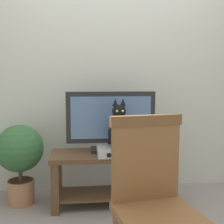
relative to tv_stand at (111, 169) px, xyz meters
name	(u,v)px	position (x,y,z in m)	size (l,w,h in m)	color
back_wall	(111,60)	(0.05, 0.50, 1.06)	(7.00, 0.12, 2.80)	#B7BCB2
tv_stand	(111,169)	(0.00, 0.00, 0.00)	(1.13, 0.43, 0.50)	#513823
tv	(111,120)	(0.00, 0.06, 0.46)	(0.84, 0.20, 0.57)	black
media_box	(118,151)	(0.05, -0.09, 0.20)	(0.39, 0.27, 0.07)	#ADADB2
cat	(119,129)	(0.06, -0.11, 0.40)	(0.19, 0.30, 0.45)	black
wooden_chair	(153,195)	(0.11, -1.18, 0.24)	(0.49, 0.49, 1.00)	brown
book_stack	(149,146)	(0.36, 0.00, 0.22)	(0.23, 0.18, 0.10)	#B2332D
potted_plant	(20,155)	(-0.86, 0.10, 0.14)	(0.45, 0.45, 0.77)	#9E6B4C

